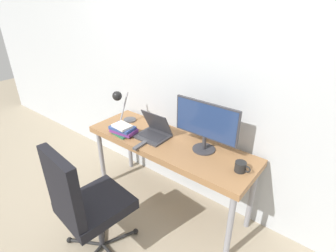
% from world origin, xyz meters
% --- Properties ---
extents(ground_plane, '(12.00, 12.00, 0.00)m').
position_xyz_m(ground_plane, '(0.00, 0.00, 0.00)').
color(ground_plane, tan).
extents(wall_back, '(8.00, 0.05, 2.60)m').
position_xyz_m(wall_back, '(0.00, 0.62, 1.30)').
color(wall_back, silver).
rests_on(wall_back, ground_plane).
extents(desk, '(1.69, 0.55, 0.75)m').
position_xyz_m(desk, '(0.00, 0.28, 0.68)').
color(desk, '#996B42').
rests_on(desk, ground_plane).
extents(laptop, '(0.31, 0.26, 0.25)m').
position_xyz_m(laptop, '(-0.17, 0.27, 0.80)').
color(laptop, '#38383D').
rests_on(laptop, desk).
extents(monitor, '(0.60, 0.20, 0.45)m').
position_xyz_m(monitor, '(0.34, 0.36, 1.01)').
color(monitor, '#333338').
rests_on(monitor, desk).
extents(desk_lamp, '(0.13, 0.26, 0.38)m').
position_xyz_m(desk_lamp, '(-0.61, 0.26, 1.00)').
color(desk_lamp, '#4C4C51').
rests_on(desk_lamp, desk).
extents(office_chair, '(0.63, 0.64, 1.06)m').
position_xyz_m(office_chair, '(-0.13, -0.61, 0.58)').
color(office_chair, black).
rests_on(office_chair, ground_plane).
extents(book_stack, '(0.27, 0.19, 0.10)m').
position_xyz_m(book_stack, '(-0.45, 0.12, 0.80)').
color(book_stack, '#286B47').
rests_on(book_stack, desk).
extents(tv_remote, '(0.05, 0.17, 0.02)m').
position_xyz_m(tv_remote, '(-0.15, 0.05, 0.76)').
color(tv_remote, '#4C4C51').
rests_on(tv_remote, desk).
extents(mug, '(0.13, 0.09, 0.08)m').
position_xyz_m(mug, '(0.73, 0.26, 0.79)').
color(mug, black).
rests_on(mug, desk).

